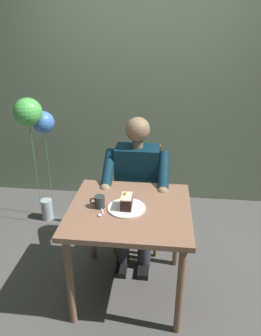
% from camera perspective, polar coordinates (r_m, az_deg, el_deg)
% --- Properties ---
extents(ground_plane, '(14.00, 14.00, 0.00)m').
position_cam_1_polar(ground_plane, '(2.59, -0.12, -21.27)').
color(ground_plane, '#54514F').
extents(cafe_rear_panel, '(6.40, 0.12, 3.00)m').
position_cam_1_polar(cafe_rear_panel, '(3.38, 2.97, 18.38)').
color(cafe_rear_panel, gray).
rests_on(cafe_rear_panel, ground).
extents(dining_table, '(0.82, 0.77, 0.73)m').
position_cam_1_polar(dining_table, '(2.18, -0.13, -9.59)').
color(dining_table, '#8D644C').
rests_on(dining_table, ground).
extents(chair, '(0.42, 0.42, 0.91)m').
position_cam_1_polar(chair, '(2.81, 1.38, -4.28)').
color(chair, olive).
rests_on(chair, ground).
extents(seated_person, '(0.53, 0.58, 1.21)m').
position_cam_1_polar(seated_person, '(2.60, 1.07, -3.59)').
color(seated_person, '#0C2A3A').
rests_on(seated_person, ground).
extents(dessert_plate, '(0.26, 0.26, 0.01)m').
position_cam_1_polar(dessert_plate, '(2.11, -0.72, -7.33)').
color(dessert_plate, white).
rests_on(dessert_plate, dining_table).
extents(cake_slice, '(0.07, 0.12, 0.11)m').
position_cam_1_polar(cake_slice, '(2.09, -0.73, -6.17)').
color(cake_slice, '#301B17').
rests_on(cake_slice, dessert_plate).
extents(coffee_cup, '(0.11, 0.07, 0.08)m').
position_cam_1_polar(coffee_cup, '(2.12, -5.72, -6.13)').
color(coffee_cup, '#2C3737').
rests_on(coffee_cup, dining_table).
extents(dessert_spoon, '(0.05, 0.14, 0.01)m').
position_cam_1_polar(dessert_spoon, '(2.08, -5.50, -8.07)').
color(dessert_spoon, silver).
rests_on(dessert_spoon, dining_table).
extents(balloon_display, '(0.30, 0.37, 1.29)m').
position_cam_1_polar(balloon_display, '(3.02, -17.06, 7.08)').
color(balloon_display, '#B2C1C6').
rests_on(balloon_display, ground).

